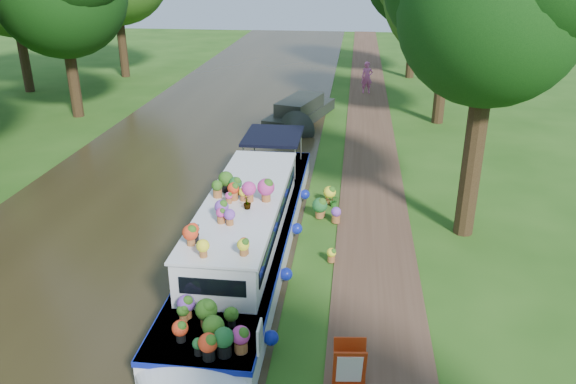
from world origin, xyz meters
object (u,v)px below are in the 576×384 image
(second_boat, at_px, (300,112))
(sandwich_board, at_px, (349,369))
(plant_boat, at_px, (245,233))
(pedestrian_pink, at_px, (367,77))

(second_boat, xyz_separation_m, sandwich_board, (2.78, -18.23, -0.01))
(plant_boat, height_order, second_boat, plant_boat)
(pedestrian_pink, bearing_deg, sandwich_board, -97.86)
(second_boat, bearing_deg, pedestrian_pink, 79.99)
(plant_boat, relative_size, second_boat, 2.10)
(second_boat, relative_size, sandwich_board, 6.57)
(second_boat, relative_size, pedestrian_pink, 3.55)
(sandwich_board, distance_m, pedestrian_pink, 24.90)
(second_boat, distance_m, sandwich_board, 18.44)
(plant_boat, distance_m, sandwich_board, 5.33)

